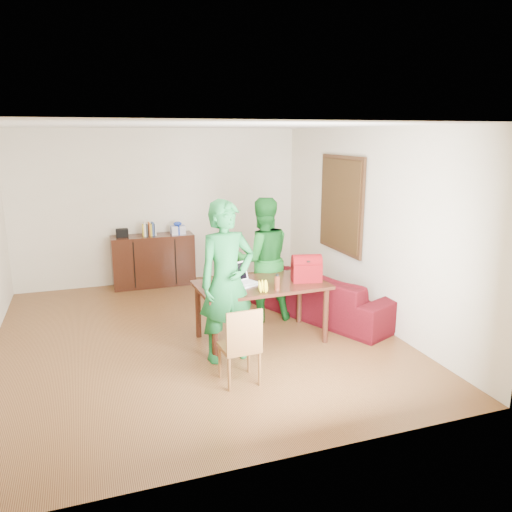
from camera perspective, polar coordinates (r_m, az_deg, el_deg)
name	(u,v)px	position (r m, az deg, el deg)	size (l,w,h in m)	color
room	(192,238)	(6.46, -7.29, 2.11)	(5.20, 5.70, 2.90)	#412310
table	(261,291)	(6.35, 0.59, -3.97)	(1.66, 0.97, 0.76)	black
chair	(240,360)	(5.44, -1.87, -11.84)	(0.41, 0.39, 0.86)	brown
person_near	(227,282)	(5.76, -3.36, -2.95)	(0.69, 0.45, 1.90)	#15612A
person_far	(262,259)	(7.04, 0.74, -0.40)	(0.85, 0.67, 1.76)	#13571A
laptop	(244,282)	(6.24, -1.35, -2.93)	(0.44, 0.38, 0.26)	white
bananas	(263,290)	(5.96, 0.82, -3.92)	(0.16, 0.10, 0.06)	yellow
bottle	(277,282)	(6.03, 2.44, -3.00)	(0.07, 0.07, 0.20)	#512112
red_bag	(306,271)	(6.42, 5.79, -1.68)	(0.37, 0.22, 0.27)	#700A07
sofa	(324,294)	(7.37, 7.83, -4.28)	(2.28, 0.89, 0.67)	#3D0807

